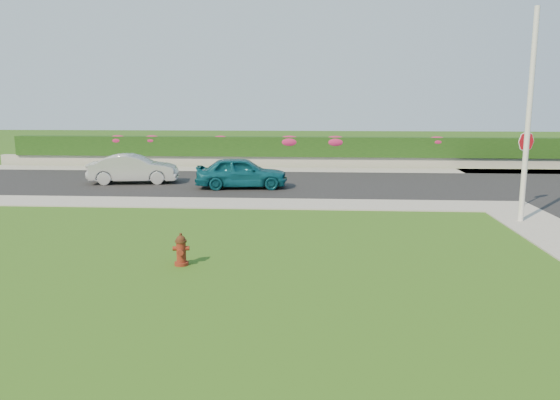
# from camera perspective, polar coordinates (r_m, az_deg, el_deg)

# --- Properties ---
(ground) EXTENTS (120.00, 120.00, 0.00)m
(ground) POSITION_cam_1_polar(r_m,az_deg,el_deg) (10.90, 1.82, -9.28)
(ground) COLOR black
(ground) RESTS_ON ground
(street_far) EXTENTS (26.00, 8.00, 0.04)m
(street_far) POSITION_cam_1_polar(r_m,az_deg,el_deg) (25.11, -8.54, 1.81)
(street_far) COLOR black
(street_far) RESTS_ON ground
(sidewalk_far) EXTENTS (24.00, 2.00, 0.04)m
(sidewalk_far) POSITION_cam_1_polar(r_m,az_deg,el_deg) (20.61, -14.20, -0.22)
(sidewalk_far) COLOR gray
(sidewalk_far) RESTS_ON ground
(curb_corner) EXTENTS (2.00, 2.00, 0.04)m
(curb_corner) POSITION_cam_1_polar(r_m,az_deg,el_deg) (20.71, 22.47, -0.63)
(curb_corner) COLOR gray
(curb_corner) RESTS_ON ground
(sidewalk_beyond) EXTENTS (34.00, 2.00, 0.04)m
(sidewalk_beyond) POSITION_cam_1_polar(r_m,az_deg,el_deg) (29.53, 1.15, 3.17)
(sidewalk_beyond) COLOR gray
(sidewalk_beyond) RESTS_ON ground
(retaining_wall) EXTENTS (34.00, 0.40, 0.60)m
(retaining_wall) POSITION_cam_1_polar(r_m,az_deg,el_deg) (30.98, 1.27, 4.02)
(retaining_wall) COLOR gray
(retaining_wall) RESTS_ON ground
(hedge) EXTENTS (32.00, 0.90, 1.10)m
(hedge) POSITION_cam_1_polar(r_m,az_deg,el_deg) (31.00, 1.29, 5.61)
(hedge) COLOR black
(hedge) RESTS_ON retaining_wall
(fire_hydrant) EXTENTS (0.38, 0.36, 0.74)m
(fire_hydrant) POSITION_cam_1_polar(r_m,az_deg,el_deg) (12.52, -10.29, -5.18)
(fire_hydrant) COLOR #55120D
(fire_hydrant) RESTS_ON ground
(sedan_teal) EXTENTS (4.00, 1.95, 1.31)m
(sedan_teal) POSITION_cam_1_polar(r_m,az_deg,el_deg) (23.14, -4.04, 2.89)
(sedan_teal) COLOR #0C4C5D
(sedan_teal) RESTS_ON street_far
(sedan_silver) EXTENTS (4.07, 1.95, 1.29)m
(sedan_silver) POSITION_cam_1_polar(r_m,az_deg,el_deg) (25.36, -15.05, 3.17)
(sedan_silver) COLOR #A4A8AC
(sedan_silver) RESTS_ON street_far
(utility_pole) EXTENTS (0.16, 0.16, 6.36)m
(utility_pole) POSITION_cam_1_polar(r_m,az_deg,el_deg) (17.98, 24.54, 7.84)
(utility_pole) COLOR silver
(utility_pole) RESTS_ON ground
(stop_sign) EXTENTS (0.65, 0.35, 2.65)m
(stop_sign) POSITION_cam_1_polar(r_m,az_deg,el_deg) (20.69, 24.27, 4.72)
(stop_sign) COLOR slate
(stop_sign) RESTS_ON ground
(flower_clump_a) EXTENTS (1.18, 0.76, 0.59)m
(flower_clump_a) POSITION_cam_1_polar(r_m,az_deg,el_deg) (32.88, -16.57, 6.00)
(flower_clump_a) COLOR #B01E5A
(flower_clump_a) RESTS_ON hedge
(flower_clump_b) EXTENTS (1.15, 0.74, 0.58)m
(flower_clump_b) POSITION_cam_1_polar(r_m,az_deg,el_deg) (32.24, -13.22, 6.09)
(flower_clump_b) COLOR #B01E5A
(flower_clump_b) RESTS_ON hedge
(flower_clump_c) EXTENTS (1.08, 0.70, 0.54)m
(flower_clump_c) POSITION_cam_1_polar(r_m,az_deg,el_deg) (31.32, -6.25, 6.21)
(flower_clump_c) COLOR #B01E5A
(flower_clump_c) RESTS_ON hedge
(flower_clump_d) EXTENTS (1.38, 0.89, 0.69)m
(flower_clump_d) POSITION_cam_1_polar(r_m,az_deg,el_deg) (30.89, 0.99, 6.10)
(flower_clump_d) COLOR #B01E5A
(flower_clump_d) RESTS_ON hedge
(flower_clump_e) EXTENTS (1.37, 0.88, 0.68)m
(flower_clump_e) POSITION_cam_1_polar(r_m,az_deg,el_deg) (30.87, 5.80, 6.06)
(flower_clump_e) COLOR #B01E5A
(flower_clump_e) RESTS_ON hedge
(flower_clump_f) EXTENTS (1.16, 0.75, 0.58)m
(flower_clump_f) POSITION_cam_1_polar(r_m,az_deg,el_deg) (31.56, 16.06, 5.88)
(flower_clump_f) COLOR #B01E5A
(flower_clump_f) RESTS_ON hedge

